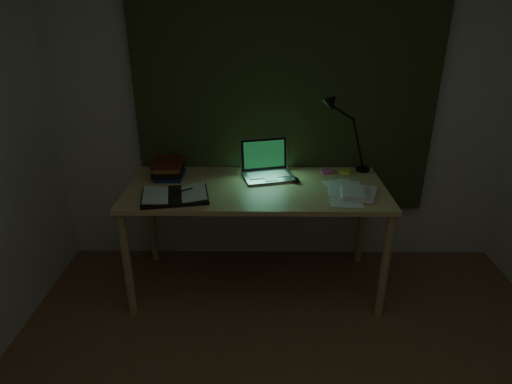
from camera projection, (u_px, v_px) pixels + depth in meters
wall_back at (285, 108)px, 3.19m from camera, size 3.50×0.00×2.50m
curtain at (286, 81)px, 3.07m from camera, size 2.20×0.06×2.00m
desk at (256, 238)px, 3.10m from camera, size 1.77×0.78×0.81m
laptop at (269, 161)px, 3.03m from camera, size 0.45×0.48×0.26m
open_textbook at (175, 195)px, 2.76m from camera, size 0.47×0.37×0.04m
book_stack at (169, 168)px, 3.08m from camera, size 0.24×0.28×0.13m
loose_papers at (345, 191)px, 2.84m from camera, size 0.37×0.38×0.02m
mouse at (295, 180)px, 3.00m from camera, size 0.08×0.10×0.03m
sticky_yellow at (345, 171)px, 3.18m from camera, size 0.09×0.09×0.02m
sticky_pink at (327, 171)px, 3.18m from camera, size 0.09×0.09×0.02m
desk_lamp at (366, 135)px, 3.10m from camera, size 0.38×0.30×0.56m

